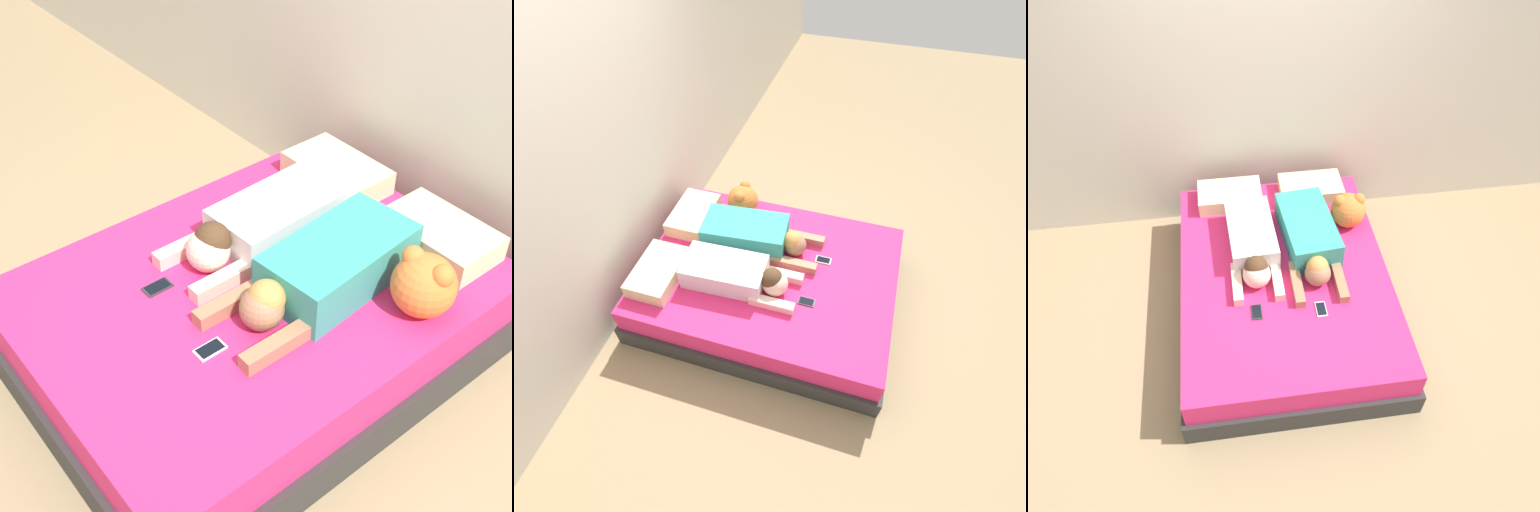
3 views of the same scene
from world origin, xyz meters
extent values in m
plane|color=#9E8460|center=(0.00, 0.00, 0.00)|extent=(12.00, 12.00, 0.00)
cube|color=beige|center=(0.00, 1.20, 1.30)|extent=(12.00, 0.06, 2.60)
cube|color=#2D2D2D|center=(0.00, 0.00, 0.10)|extent=(1.59, 2.09, 0.20)
cube|color=#E5286B|center=(0.00, 0.00, 0.31)|extent=(1.53, 2.03, 0.22)
cube|color=beige|center=(-0.34, 0.82, 0.49)|extent=(0.52, 0.33, 0.13)
cube|color=beige|center=(0.34, 0.82, 0.49)|extent=(0.52, 0.33, 0.13)
cube|color=silver|center=(-0.21, 0.31, 0.52)|extent=(0.37, 0.65, 0.20)
sphere|color=beige|center=(-0.21, -0.10, 0.52)|extent=(0.20, 0.20, 0.20)
sphere|color=#4C331E|center=(-0.21, -0.08, 0.57)|extent=(0.17, 0.17, 0.17)
cube|color=beige|center=(-0.36, -0.12, 0.46)|extent=(0.07, 0.35, 0.07)
cube|color=beige|center=(-0.07, -0.12, 0.46)|extent=(0.07, 0.35, 0.07)
cube|color=teal|center=(0.22, 0.28, 0.54)|extent=(0.43, 0.73, 0.23)
sphere|color=#A37051|center=(0.22, -0.15, 0.52)|extent=(0.19, 0.19, 0.19)
sphere|color=#D18C47|center=(0.22, -0.13, 0.56)|extent=(0.16, 0.16, 0.16)
cube|color=#A37051|center=(0.07, -0.18, 0.46)|extent=(0.07, 0.38, 0.07)
cube|color=#A37051|center=(0.38, -0.18, 0.46)|extent=(0.07, 0.38, 0.07)
cube|color=#2D2D33|center=(-0.24, -0.36, 0.43)|extent=(0.07, 0.13, 0.01)
cube|color=black|center=(-0.24, -0.36, 0.43)|extent=(0.06, 0.11, 0.00)
cube|color=silver|center=(0.20, -0.40, 0.43)|extent=(0.07, 0.13, 0.01)
cube|color=black|center=(0.20, -0.40, 0.43)|extent=(0.06, 0.11, 0.00)
sphere|color=orange|center=(0.57, 0.43, 0.56)|extent=(0.28, 0.28, 0.28)
sphere|color=orange|center=(0.50, 0.43, 0.67)|extent=(0.10, 0.10, 0.10)
sphere|color=orange|center=(0.65, 0.43, 0.67)|extent=(0.10, 0.10, 0.10)
camera|label=1|loc=(1.83, -1.48, 2.54)|focal=50.00mm
camera|label=2|loc=(-1.97, -0.60, 2.96)|focal=28.00mm
camera|label=3|loc=(-0.34, -2.42, 3.22)|focal=35.00mm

